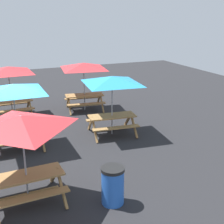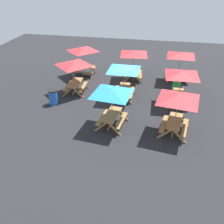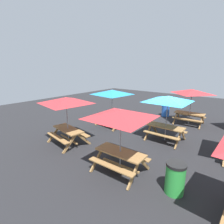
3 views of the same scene
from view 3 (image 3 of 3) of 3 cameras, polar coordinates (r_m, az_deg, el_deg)
The scene contains 8 objects.
ground_plane at distance 9.57m, azimuth 16.86°, elevation -8.63°, with size 31.52×31.52×0.00m, color #232326.
picnic_table_0 at distance 5.88m, azimuth 2.85°, elevation -2.08°, with size 2.83×2.83×2.34m.
picnic_table_2 at distance 10.75m, azimuth 0.00°, elevation 5.62°, with size 2.81×2.81×2.34m.
picnic_table_3 at distance 12.16m, azimuth 24.61°, elevation 5.35°, with size 2.09×2.09×2.34m.
picnic_table_4 at distance 8.41m, azimuth -14.72°, elevation 2.59°, with size 2.80×2.80×2.34m.
picnic_table_7 at distance 8.94m, azimuth 17.76°, elevation 3.06°, with size 2.83×2.83×2.34m.
trash_bin_green at distance 5.81m, azimuth 19.90°, elevation -19.60°, with size 0.59×0.59×0.98m.
trash_bin_blue at distance 13.82m, azimuth 17.10°, elevation 0.68°, with size 0.59×0.59×0.98m.
Camera 3 is at (3.11, -8.26, 3.68)m, focal length 28.00 mm.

